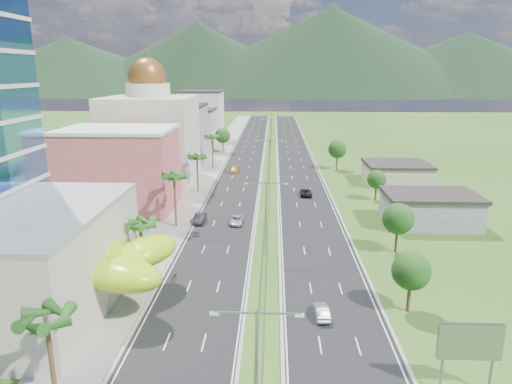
# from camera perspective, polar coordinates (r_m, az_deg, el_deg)

# --- Properties ---
(ground) EXTENTS (500.00, 500.00, 0.00)m
(ground) POSITION_cam_1_polar(r_m,az_deg,el_deg) (57.20, 1.04, -11.85)
(ground) COLOR #2D5119
(ground) RESTS_ON ground
(road_left) EXTENTS (11.00, 260.00, 0.04)m
(road_left) POSITION_cam_1_polar(r_m,az_deg,el_deg) (143.65, -1.19, 4.58)
(road_left) COLOR black
(road_left) RESTS_ON ground
(road_right) EXTENTS (11.00, 260.00, 0.04)m
(road_right) POSITION_cam_1_polar(r_m,az_deg,el_deg) (143.55, 4.82, 4.52)
(road_right) COLOR black
(road_right) RESTS_ON ground
(sidewalk_left) EXTENTS (7.00, 260.00, 0.12)m
(sidewalk_left) POSITION_cam_1_polar(r_m,az_deg,el_deg) (144.51, -4.96, 4.60)
(sidewalk_left) COLOR gray
(sidewalk_left) RESTS_ON ground
(median_guardrail) EXTENTS (0.10, 216.06, 0.76)m
(median_guardrail) POSITION_cam_1_polar(r_m,az_deg,el_deg) (125.61, 1.75, 3.35)
(median_guardrail) COLOR gray
(median_guardrail) RESTS_ON ground
(streetlight_median_a) EXTENTS (6.04, 0.25, 11.00)m
(streetlight_median_a) POSITION_cam_1_polar(r_m,az_deg,el_deg) (32.27, 0.09, -21.15)
(streetlight_median_a) COLOR gray
(streetlight_median_a) RESTS_ON ground
(streetlight_median_b) EXTENTS (6.04, 0.25, 11.00)m
(streetlight_median_b) POSITION_cam_1_polar(r_m,az_deg,el_deg) (63.97, 1.26, -2.38)
(streetlight_median_b) COLOR gray
(streetlight_median_b) RESTS_ON ground
(streetlight_median_c) EXTENTS (6.04, 0.25, 11.00)m
(streetlight_median_c) POSITION_cam_1_polar(r_m,az_deg,el_deg) (102.85, 1.66, 4.25)
(streetlight_median_c) COLOR gray
(streetlight_median_c) RESTS_ON ground
(streetlight_median_d) EXTENTS (6.04, 0.25, 11.00)m
(streetlight_median_d) POSITION_cam_1_polar(r_m,az_deg,el_deg) (147.31, 1.85, 7.48)
(streetlight_median_d) COLOR gray
(streetlight_median_d) RESTS_ON ground
(streetlight_median_e) EXTENTS (6.04, 0.25, 11.00)m
(streetlight_median_e) POSITION_cam_1_polar(r_m,az_deg,el_deg) (192.02, 1.96, 9.21)
(streetlight_median_e) COLOR gray
(streetlight_median_e) RESTS_ON ground
(lime_canopy) EXTENTS (18.00, 15.00, 7.40)m
(lime_canopy) POSITION_cam_1_polar(r_m,az_deg,el_deg) (55.55, -20.34, -8.02)
(lime_canopy) COLOR #A1D014
(lime_canopy) RESTS_ON ground
(pink_shophouse) EXTENTS (20.00, 15.00, 15.00)m
(pink_shophouse) POSITION_cam_1_polar(r_m,az_deg,el_deg) (89.85, -16.65, 2.55)
(pink_shophouse) COLOR #C9525C
(pink_shophouse) RESTS_ON ground
(domed_building) EXTENTS (20.00, 20.00, 28.70)m
(domed_building) POSITION_cam_1_polar(r_m,az_deg,el_deg) (110.90, -13.03, 7.06)
(domed_building) COLOR beige
(domed_building) RESTS_ON ground
(midrise_grey) EXTENTS (16.00, 15.00, 16.00)m
(midrise_grey) POSITION_cam_1_polar(r_m,az_deg,el_deg) (135.19, -9.80, 7.14)
(midrise_grey) COLOR gray
(midrise_grey) RESTS_ON ground
(midrise_beige) EXTENTS (16.00, 15.00, 13.00)m
(midrise_beige) POSITION_cam_1_polar(r_m,az_deg,el_deg) (156.79, -8.13, 7.70)
(midrise_beige) COLOR #B4A794
(midrise_beige) RESTS_ON ground
(midrise_white) EXTENTS (16.00, 15.00, 18.00)m
(midrise_white) POSITION_cam_1_polar(r_m,az_deg,el_deg) (179.07, -6.86, 9.42)
(midrise_white) COLOR silver
(midrise_white) RESTS_ON ground
(billboard) EXTENTS (5.20, 0.35, 6.20)m
(billboard) POSITION_cam_1_polar(r_m,az_deg,el_deg) (42.49, 25.18, -16.78)
(billboard) COLOR gray
(billboard) RESTS_ON ground
(shed_near) EXTENTS (15.00, 10.00, 5.00)m
(shed_near) POSITION_cam_1_polar(r_m,az_deg,el_deg) (84.01, 20.92, -2.18)
(shed_near) COLOR gray
(shed_near) RESTS_ON ground
(shed_far) EXTENTS (14.00, 12.00, 4.40)m
(shed_far) POSITION_cam_1_polar(r_m,az_deg,el_deg) (112.47, 17.15, 2.14)
(shed_far) COLOR #B4A794
(shed_far) RESTS_ON ground
(palm_tree_a) EXTENTS (3.60, 3.60, 9.10)m
(palm_tree_a) POSITION_cam_1_polar(r_m,az_deg,el_deg) (37.82, -24.75, -14.53)
(palm_tree_a) COLOR #47301C
(palm_tree_a) RESTS_ON ground
(palm_tree_b) EXTENTS (3.60, 3.60, 8.10)m
(palm_tree_b) POSITION_cam_1_polar(r_m,az_deg,el_deg) (58.63, -14.25, -4.16)
(palm_tree_b) COLOR #47301C
(palm_tree_b) RESTS_ON ground
(palm_tree_c) EXTENTS (3.60, 3.60, 9.60)m
(palm_tree_c) POSITION_cam_1_polar(r_m,az_deg,el_deg) (76.87, -10.20, 1.69)
(palm_tree_c) COLOR #47301C
(palm_tree_c) RESTS_ON ground
(palm_tree_d) EXTENTS (3.60, 3.60, 8.60)m
(palm_tree_d) POSITION_cam_1_polar(r_m,az_deg,el_deg) (99.16, -7.39, 4.19)
(palm_tree_d) COLOR #47301C
(palm_tree_d) RESTS_ON ground
(palm_tree_e) EXTENTS (3.60, 3.60, 9.40)m
(palm_tree_e) POSITION_cam_1_polar(r_m,az_deg,el_deg) (123.43, -5.50, 6.71)
(palm_tree_e) COLOR #47301C
(palm_tree_e) RESTS_ON ground
(leafy_tree_lfar) EXTENTS (4.90, 4.90, 8.05)m
(leafy_tree_lfar) POSITION_cam_1_polar(r_m,az_deg,el_deg) (148.38, -4.19, 7.04)
(leafy_tree_lfar) COLOR #47301C
(leafy_tree_lfar) RESTS_ON ground
(leafy_tree_ra) EXTENTS (4.20, 4.20, 6.90)m
(leafy_tree_ra) POSITION_cam_1_polar(r_m,az_deg,el_deg) (52.80, 18.83, -9.35)
(leafy_tree_ra) COLOR #47301C
(leafy_tree_ra) RESTS_ON ground
(leafy_tree_rb) EXTENTS (4.55, 4.55, 7.47)m
(leafy_tree_rb) POSITION_cam_1_polar(r_m,az_deg,el_deg) (68.75, 17.35, -3.21)
(leafy_tree_rb) COLOR #47301C
(leafy_tree_rb) RESTS_ON ground
(leafy_tree_rc) EXTENTS (3.85, 3.85, 6.33)m
(leafy_tree_rc) POSITION_cam_1_polar(r_m,az_deg,el_deg) (95.88, 14.85, 1.51)
(leafy_tree_rc) COLOR #47301C
(leafy_tree_rc) RESTS_ON ground
(leafy_tree_rd) EXTENTS (4.90, 4.90, 8.05)m
(leafy_tree_rd) POSITION_cam_1_polar(r_m,az_deg,el_deg) (123.92, 10.14, 5.30)
(leafy_tree_rd) COLOR #47301C
(leafy_tree_rd) RESTS_ON ground
(mountain_ridge) EXTENTS (860.00, 140.00, 90.00)m
(mountain_ridge) POSITION_cam_1_polar(r_m,az_deg,el_deg) (505.20, 9.13, 11.79)
(mountain_ridge) COLOR black
(mountain_ridge) RESTS_ON ground
(car_dark_left) EXTENTS (1.74, 4.74, 1.55)m
(car_dark_left) POSITION_cam_1_polar(r_m,az_deg,el_deg) (80.49, -7.03, -3.26)
(car_dark_left) COLOR black
(car_dark_left) RESTS_ON road_left
(car_silver_mid_left) EXTENTS (2.21, 4.72, 1.31)m
(car_silver_mid_left) POSITION_cam_1_polar(r_m,az_deg,el_deg) (79.30, -2.46, -3.53)
(car_silver_mid_left) COLOR #A4A6AC
(car_silver_mid_left) RESTS_ON road_left
(car_yellow_far_left) EXTENTS (1.89, 4.55, 1.32)m
(car_yellow_far_left) POSITION_cam_1_polar(r_m,az_deg,el_deg) (119.90, -2.69, 2.82)
(car_yellow_far_left) COLOR gold
(car_yellow_far_left) RESTS_ON road_left
(car_silver_right) EXTENTS (1.61, 4.05, 1.31)m
(car_silver_right) POSITION_cam_1_polar(r_m,az_deg,el_deg) (51.24, 8.18, -14.53)
(car_silver_right) COLOR #9FA3A7
(car_silver_right) RESTS_ON road_right
(car_dark_far_right) EXTENTS (2.47, 5.18, 1.43)m
(car_dark_far_right) POSITION_cam_1_polar(r_m,az_deg,el_deg) (97.68, 6.26, -0.02)
(car_dark_far_right) COLOR black
(car_dark_far_right) RESTS_ON road_right
(motorcycle) EXTENTS (0.69, 2.09, 1.32)m
(motorcycle) POSITION_cam_1_polar(r_m,az_deg,el_deg) (59.58, -10.17, -10.21)
(motorcycle) COLOR black
(motorcycle) RESTS_ON road_left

